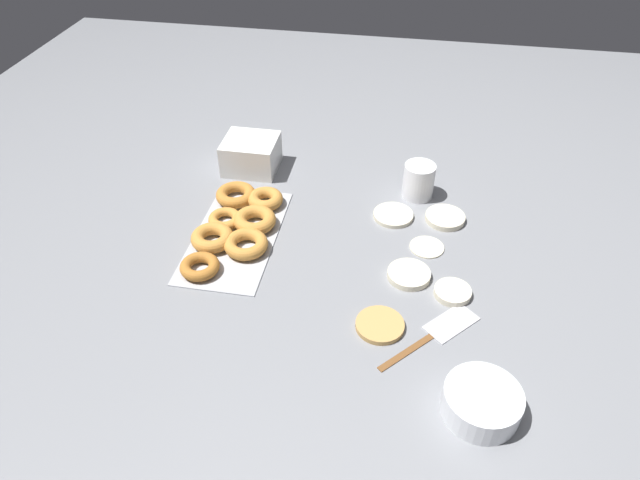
{
  "coord_description": "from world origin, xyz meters",
  "views": [
    {
      "loc": [
        1.01,
        0.09,
        0.92
      ],
      "look_at": [
        -0.03,
        -0.1,
        0.04
      ],
      "focal_mm": 32.0,
      "sensor_mm": 36.0,
      "label": 1
    }
  ],
  "objects_px": {
    "pancake_0": "(409,275)",
    "pancake_2": "(380,325)",
    "batter_bowl": "(482,402)",
    "paper_cup": "(419,181)",
    "donut_tray": "(237,226)",
    "pancake_1": "(393,215)",
    "pancake_5": "(453,292)",
    "spatula": "(442,329)",
    "container_stack": "(251,154)",
    "pancake_4": "(445,218)",
    "pancake_3": "(427,247)"
  },
  "relations": [
    {
      "from": "paper_cup",
      "to": "spatula",
      "type": "height_order",
      "value": "paper_cup"
    },
    {
      "from": "pancake_0",
      "to": "pancake_2",
      "type": "distance_m",
      "value": 0.17
    },
    {
      "from": "container_stack",
      "to": "paper_cup",
      "type": "height_order",
      "value": "paper_cup"
    },
    {
      "from": "pancake_0",
      "to": "paper_cup",
      "type": "bearing_deg",
      "value": 179.51
    },
    {
      "from": "donut_tray",
      "to": "batter_bowl",
      "type": "bearing_deg",
      "value": 53.84
    },
    {
      "from": "pancake_1",
      "to": "container_stack",
      "type": "xyz_separation_m",
      "value": [
        -0.17,
        -0.43,
        0.04
      ]
    },
    {
      "from": "paper_cup",
      "to": "spatula",
      "type": "distance_m",
      "value": 0.49
    },
    {
      "from": "pancake_4",
      "to": "pancake_5",
      "type": "xyz_separation_m",
      "value": [
        0.28,
        0.02,
        0.0
      ]
    },
    {
      "from": "pancake_2",
      "to": "donut_tray",
      "type": "distance_m",
      "value": 0.47
    },
    {
      "from": "pancake_5",
      "to": "container_stack",
      "type": "bearing_deg",
      "value": -126.37
    },
    {
      "from": "pancake_2",
      "to": "paper_cup",
      "type": "height_order",
      "value": "paper_cup"
    },
    {
      "from": "pancake_3",
      "to": "container_stack",
      "type": "distance_m",
      "value": 0.59
    },
    {
      "from": "pancake_2",
      "to": "pancake_5",
      "type": "distance_m",
      "value": 0.2
    },
    {
      "from": "pancake_1",
      "to": "pancake_0",
      "type": "bearing_deg",
      "value": 13.54
    },
    {
      "from": "container_stack",
      "to": "pancake_1",
      "type": "bearing_deg",
      "value": 69.0
    },
    {
      "from": "pancake_4",
      "to": "spatula",
      "type": "xyz_separation_m",
      "value": [
        0.39,
        -0.0,
        -0.01
      ]
    },
    {
      "from": "batter_bowl",
      "to": "pancake_5",
      "type": "bearing_deg",
      "value": -170.62
    },
    {
      "from": "pancake_3",
      "to": "batter_bowl",
      "type": "bearing_deg",
      "value": 13.83
    },
    {
      "from": "pancake_2",
      "to": "pancake_4",
      "type": "bearing_deg",
      "value": 161.77
    },
    {
      "from": "pancake_3",
      "to": "batter_bowl",
      "type": "distance_m",
      "value": 0.47
    },
    {
      "from": "donut_tray",
      "to": "container_stack",
      "type": "distance_m",
      "value": 0.3
    },
    {
      "from": "donut_tray",
      "to": "pancake_1",
      "type": "bearing_deg",
      "value": 108.64
    },
    {
      "from": "batter_bowl",
      "to": "pancake_0",
      "type": "bearing_deg",
      "value": -156.22
    },
    {
      "from": "donut_tray",
      "to": "container_stack",
      "type": "xyz_separation_m",
      "value": [
        -0.3,
        -0.04,
        0.03
      ]
    },
    {
      "from": "paper_cup",
      "to": "pancake_2",
      "type": "bearing_deg",
      "value": -6.2
    },
    {
      "from": "pancake_5",
      "to": "spatula",
      "type": "height_order",
      "value": "pancake_5"
    },
    {
      "from": "pancake_5",
      "to": "pancake_2",
      "type": "bearing_deg",
      "value": -50.5
    },
    {
      "from": "pancake_4",
      "to": "spatula",
      "type": "height_order",
      "value": "pancake_4"
    },
    {
      "from": "pancake_1",
      "to": "spatula",
      "type": "bearing_deg",
      "value": 19.47
    },
    {
      "from": "container_stack",
      "to": "pancake_4",
      "type": "bearing_deg",
      "value": 74.69
    },
    {
      "from": "pancake_1",
      "to": "pancake_4",
      "type": "height_order",
      "value": "pancake_4"
    },
    {
      "from": "batter_bowl",
      "to": "spatula",
      "type": "height_order",
      "value": "batter_bowl"
    },
    {
      "from": "donut_tray",
      "to": "paper_cup",
      "type": "xyz_separation_m",
      "value": [
        -0.24,
        0.45,
        0.03
      ]
    },
    {
      "from": "pancake_5",
      "to": "batter_bowl",
      "type": "distance_m",
      "value": 0.3
    },
    {
      "from": "pancake_0",
      "to": "container_stack",
      "type": "relative_size",
      "value": 0.66
    },
    {
      "from": "pancake_5",
      "to": "donut_tray",
      "type": "xyz_separation_m",
      "value": [
        -0.13,
        -0.54,
        0.01
      ]
    },
    {
      "from": "donut_tray",
      "to": "paper_cup",
      "type": "relative_size",
      "value": 4.14
    },
    {
      "from": "pancake_1",
      "to": "pancake_4",
      "type": "xyz_separation_m",
      "value": [
        -0.01,
        0.13,
        0.0
      ]
    },
    {
      "from": "batter_bowl",
      "to": "paper_cup",
      "type": "distance_m",
      "value": 0.69
    },
    {
      "from": "pancake_1",
      "to": "pancake_5",
      "type": "xyz_separation_m",
      "value": [
        0.27,
        0.15,
        0.0
      ]
    },
    {
      "from": "pancake_3",
      "to": "paper_cup",
      "type": "bearing_deg",
      "value": -170.93
    },
    {
      "from": "pancake_5",
      "to": "batter_bowl",
      "type": "relative_size",
      "value": 0.58
    },
    {
      "from": "pancake_3",
      "to": "pancake_0",
      "type": "bearing_deg",
      "value": -18.61
    },
    {
      "from": "pancake_0",
      "to": "pancake_3",
      "type": "bearing_deg",
      "value": 161.39
    },
    {
      "from": "pancake_0",
      "to": "donut_tray",
      "type": "xyz_separation_m",
      "value": [
        -0.09,
        -0.44,
        0.01
      ]
    },
    {
      "from": "pancake_5",
      "to": "spatula",
      "type": "xyz_separation_m",
      "value": [
        0.11,
        -0.02,
        -0.01
      ]
    },
    {
      "from": "pancake_5",
      "to": "spatula",
      "type": "bearing_deg",
      "value": -11.18
    },
    {
      "from": "donut_tray",
      "to": "batter_bowl",
      "type": "distance_m",
      "value": 0.73
    },
    {
      "from": "batter_bowl",
      "to": "container_stack",
      "type": "xyz_separation_m",
      "value": [
        -0.73,
        -0.63,
        0.02
      ]
    },
    {
      "from": "pancake_3",
      "to": "container_stack",
      "type": "xyz_separation_m",
      "value": [
        -0.28,
        -0.52,
        0.04
      ]
    }
  ]
}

